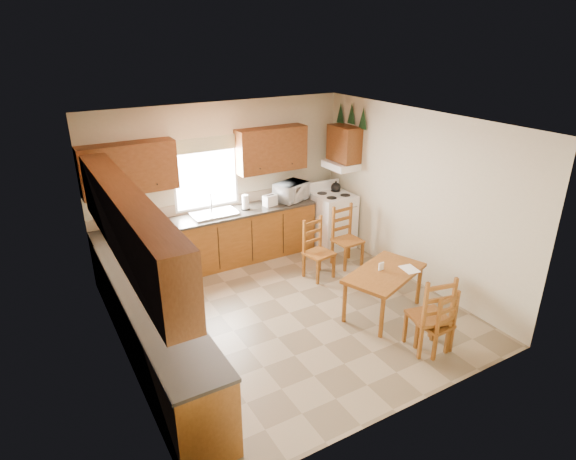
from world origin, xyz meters
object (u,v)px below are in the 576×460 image
chair_near_right (429,312)px  chair_far_right (348,237)px  stove (333,221)px  microwave (291,192)px  dining_table (383,292)px  chair_far_left (319,250)px  chair_near_left (436,321)px

chair_near_right → chair_far_right: (0.55, 2.40, -0.01)m
chair_far_right → chair_near_right: bearing=-105.8°
stove → microwave: 0.97m
chair_near_right → chair_far_right: size_ratio=1.03×
microwave → stove: bearing=-44.7°
stove → dining_table: 2.39m
chair_far_left → chair_far_right: size_ratio=0.96×
dining_table → chair_near_left: bearing=-111.9°
stove → chair_far_right: size_ratio=0.96×
stove → dining_table: (-0.72, -2.27, -0.17)m
dining_table → chair_near_right: bearing=-115.0°
chair_far_right → chair_near_left: bearing=-104.3°
chair_near_left → microwave: bearing=-94.1°
chair_far_left → chair_near_right: bearing=-96.4°
chair_far_left → chair_far_right: bearing=1.8°
stove → chair_near_left: 3.36m
chair_near_right → chair_far_right: bearing=-89.8°
dining_table → chair_far_right: size_ratio=1.18×
stove → chair_far_left: (-0.92, -0.93, -0.00)m
microwave → chair_far_left: bearing=-119.9°
dining_table → chair_far_left: bearing=77.9°
dining_table → chair_near_left: size_ratio=1.40×
stove → chair_near_left: (-0.75, -3.28, -0.06)m
microwave → chair_far_left: (-0.22, -1.25, -0.59)m
chair_near_right → chair_near_left: bearing=131.0°
dining_table → chair_far_left: chair_far_left is taller
stove → chair_near_right: (-0.79, -3.19, 0.04)m
microwave → chair_far_right: 1.33m
microwave → chair_far_left: microwave is taller
chair_near_right → chair_far_left: bearing=-73.7°
chair_near_left → chair_far_left: (-0.17, 2.35, 0.06)m
chair_near_left → chair_near_right: bearing=-65.5°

